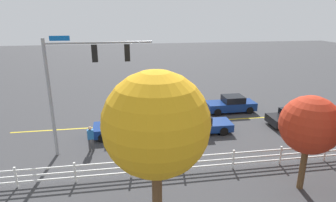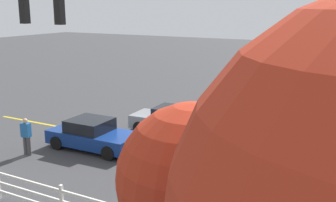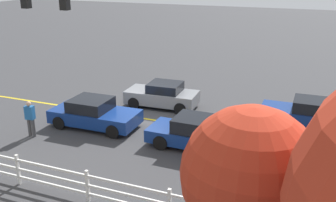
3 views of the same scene
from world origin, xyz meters
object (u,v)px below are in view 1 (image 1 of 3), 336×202
at_px(car_1, 123,127).
at_px(tree_2, 310,125).
at_px(car_4, 296,118).
at_px(car_0, 231,104).
at_px(car_3, 146,108).
at_px(tree_0, 156,125).
at_px(pedestrian, 91,138).
at_px(car_2, 198,124).

relative_size(car_1, tree_2, 0.88).
height_order(car_4, tree_2, tree_2).
xyz_separation_m(car_0, car_3, (7.61, -0.18, -0.02)).
xyz_separation_m(car_0, car_4, (-3.84, 3.90, -0.07)).
height_order(car_0, tree_0, tree_0).
relative_size(car_0, tree_0, 0.64).
bearing_deg(car_1, tree_0, -84.21).
xyz_separation_m(car_0, pedestrian, (11.60, 5.73, 0.24)).
bearing_deg(car_0, car_1, 20.18).
xyz_separation_m(pedestrian, tree_0, (-3.26, 8.21, 4.00)).
distance_m(car_2, pedestrian, 7.76).
bearing_deg(car_3, tree_0, 84.32).
height_order(car_3, tree_0, tree_0).
distance_m(car_2, car_3, 5.47).
height_order(car_3, car_4, car_3).
relative_size(car_4, tree_2, 0.90).
distance_m(car_1, car_3, 4.30).
distance_m(car_3, tree_2, 13.87).
bearing_deg(car_4, car_1, 179.71).
xyz_separation_m(car_0, tree_2, (0.75, 11.55, 2.76)).
relative_size(car_2, car_4, 1.09).
height_order(car_2, pedestrian, pedestrian).
bearing_deg(tree_0, car_2, -113.27).
distance_m(car_1, car_2, 5.54).
height_order(car_0, car_3, car_0).
height_order(car_0, car_1, car_0).
xyz_separation_m(car_3, car_4, (-11.46, 4.08, -0.05)).
bearing_deg(car_2, car_1, 177.38).
height_order(car_1, car_4, car_1).
bearing_deg(pedestrian, car_2, 95.34).
xyz_separation_m(car_3, pedestrian, (3.98, 5.92, 0.26)).
xyz_separation_m(car_0, tree_0, (8.34, 13.95, 4.24)).
distance_m(car_2, tree_2, 8.73).
height_order(car_0, pedestrian, pedestrian).
relative_size(tree_0, tree_2, 1.40).
height_order(car_4, tree_0, tree_0).
height_order(car_3, pedestrian, pedestrian).
distance_m(car_4, pedestrian, 15.55).
relative_size(car_2, pedestrian, 2.83).
bearing_deg(car_1, car_0, 19.73).
bearing_deg(tree_0, tree_2, -162.45).
distance_m(pedestrian, tree_0, 9.70).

